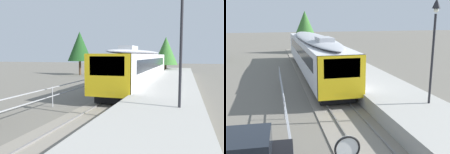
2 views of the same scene
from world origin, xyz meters
TOP-DOWN VIEW (x-y plane):
  - ground_plane at (-3.00, 22.00)m, footprint 160.00×160.00m
  - track_rails at (0.00, 22.00)m, footprint 3.20×60.00m
  - commuter_train at (0.00, 31.92)m, footprint 2.82×21.02m
  - station_platform at (3.25, 22.00)m, footprint 3.90×60.00m
  - platform_lamp_mid_platform at (4.12, 19.19)m, footprint 0.34×0.34m
  - tree_behind_carpark at (1.15, 48.09)m, footprint 3.88×3.88m
  - tree_behind_station_far at (-11.88, 42.74)m, footprint 3.85×3.85m

SIDE VIEW (x-z plane):
  - ground_plane at x=-3.00m, z-range 0.00..0.00m
  - track_rails at x=0.00m, z-range -0.04..0.10m
  - station_platform at x=3.25m, z-range 0.00..0.90m
  - commuter_train at x=0.00m, z-range 0.28..4.02m
  - tree_behind_carpark at x=1.15m, z-range 0.79..6.96m
  - tree_behind_station_far at x=-11.88m, z-range 1.11..8.02m
  - platform_lamp_mid_platform at x=4.12m, z-range 1.95..7.30m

